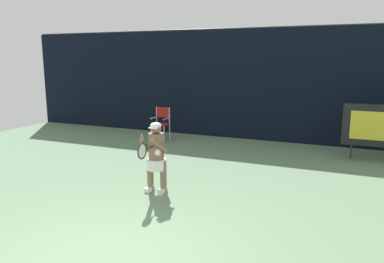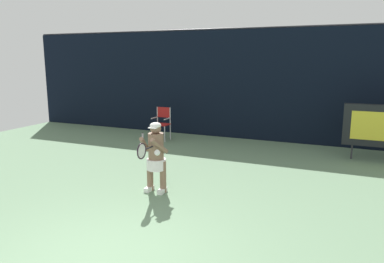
# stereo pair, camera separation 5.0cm
# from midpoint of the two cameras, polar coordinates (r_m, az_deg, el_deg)

# --- Properties ---
(backdrop_screen) EXTENTS (18.00, 0.12, 3.66)m
(backdrop_screen) POSITION_cam_midpoint_polar(r_m,az_deg,el_deg) (12.35, 9.84, 7.04)
(backdrop_screen) COLOR black
(backdrop_screen) RESTS_ON ground
(umpire_chair) EXTENTS (0.52, 0.44, 1.08)m
(umpire_chair) POSITION_cam_midpoint_polar(r_m,az_deg,el_deg) (12.29, -4.88, 1.54)
(umpire_chair) COLOR #B7B7BC
(umpire_chair) RESTS_ON ground
(water_bottle) EXTENTS (0.07, 0.07, 0.27)m
(water_bottle) POSITION_cam_midpoint_polar(r_m,az_deg,el_deg) (12.35, -7.83, -0.82)
(water_bottle) COLOR silver
(water_bottle) RESTS_ON ground
(tennis_player) EXTENTS (0.53, 0.60, 1.43)m
(tennis_player) POSITION_cam_midpoint_polar(r_m,az_deg,el_deg) (7.47, -5.74, -3.61)
(tennis_player) COLOR white
(tennis_player) RESTS_ON ground
(tennis_racket) EXTENTS (0.03, 0.60, 0.31)m
(tennis_racket) POSITION_cam_midpoint_polar(r_m,az_deg,el_deg) (6.96, -7.80, -2.97)
(tennis_racket) COLOR black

